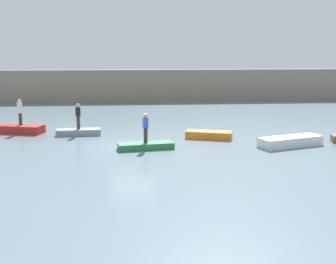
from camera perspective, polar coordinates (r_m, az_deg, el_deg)
name	(u,v)px	position (r m, az deg, el deg)	size (l,w,h in m)	color
ground_plane	(133,146)	(24.88, -4.61, -1.89)	(120.00, 120.00, 0.00)	slate
embankment_wall	(132,86)	(46.43, -4.81, 6.11)	(80.00, 1.20, 3.34)	gray
rowboat_red	(21,129)	(30.32, -18.75, 0.38)	(2.93, 1.20, 0.53)	red
rowboat_grey	(79,132)	(28.63, -11.65, 0.00)	(2.82, 0.96, 0.39)	gray
rowboat_green	(146,146)	(24.14, -2.94, -1.83)	(3.09, 0.92, 0.35)	#2D7F47
rowboat_orange	(209,135)	(27.07, 5.39, -0.37)	(2.84, 0.96, 0.46)	orange
rowboat_white	(290,141)	(25.81, 15.78, -1.19)	(3.80, 1.19, 0.54)	white
person_blue_shirt	(146,126)	(23.92, -2.97, 0.76)	(0.32, 0.32, 1.67)	#38332D
person_white_shirt	(20,111)	(30.14, -18.89, 2.65)	(0.32, 0.32, 1.71)	#38332D
person_dark_shirt	(78,115)	(28.44, -11.74, 2.24)	(0.32, 0.32, 1.66)	#38332D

